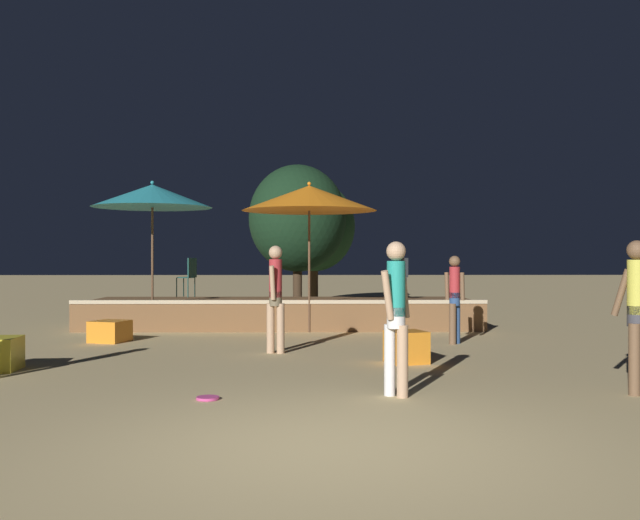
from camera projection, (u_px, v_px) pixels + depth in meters
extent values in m
plane|color=tan|center=(332.00, 448.00, 5.94)|extent=(120.00, 120.00, 0.00)
cube|color=brown|center=(282.00, 313.00, 16.61)|extent=(8.92, 2.83, 0.61)
cube|color=#CCB793|center=(279.00, 302.00, 15.23)|extent=(8.92, 0.12, 0.08)
cylinder|color=brown|center=(309.00, 272.00, 15.19)|extent=(0.05, 0.05, 2.59)
cone|color=orange|center=(309.00, 198.00, 15.19)|extent=(2.88, 2.88, 0.54)
sphere|color=orange|center=(309.00, 184.00, 15.19)|extent=(0.08, 0.08, 0.08)
cylinder|color=brown|center=(152.00, 269.00, 15.46)|extent=(0.05, 0.05, 2.69)
cone|color=teal|center=(152.00, 196.00, 15.46)|extent=(2.59, 2.59, 0.50)
sphere|color=teal|center=(152.00, 183.00, 15.46)|extent=(0.08, 0.08, 0.08)
cube|color=orange|center=(110.00, 331.00, 13.43)|extent=(0.77, 0.77, 0.40)
cube|color=orange|center=(406.00, 347.00, 10.74)|extent=(0.68, 0.68, 0.48)
cylinder|color=brown|center=(634.00, 359.00, 8.21)|extent=(0.13, 0.13, 0.83)
cylinder|color=brown|center=(639.00, 358.00, 8.34)|extent=(0.13, 0.13, 0.83)
cylinder|color=#3F3F47|center=(637.00, 316.00, 8.27)|extent=(0.21, 0.21, 0.24)
cylinder|color=#D8D14C|center=(637.00, 287.00, 8.27)|extent=(0.21, 0.21, 0.64)
cylinder|color=brown|center=(621.00, 292.00, 8.38)|extent=(0.23, 0.21, 0.56)
sphere|color=brown|center=(637.00, 250.00, 8.27)|extent=(0.23, 0.23, 0.23)
cylinder|color=#2D4C7F|center=(457.00, 323.00, 13.19)|extent=(0.13, 0.13, 0.75)
cylinder|color=brown|center=(453.00, 324.00, 13.06)|extent=(0.13, 0.13, 0.75)
cylinder|color=#2D4C7F|center=(455.00, 299.00, 13.12)|extent=(0.19, 0.19, 0.24)
cylinder|color=#B22D33|center=(455.00, 282.00, 13.12)|extent=(0.19, 0.19, 0.57)
cylinder|color=brown|center=(447.00, 286.00, 13.22)|extent=(0.13, 0.13, 0.51)
cylinder|color=brown|center=(462.00, 286.00, 13.03)|extent=(0.12, 0.12, 0.51)
sphere|color=brown|center=(455.00, 261.00, 13.12)|extent=(0.20, 0.20, 0.20)
cylinder|color=tan|center=(271.00, 328.00, 11.87)|extent=(0.13, 0.13, 0.83)
cylinder|color=tan|center=(281.00, 328.00, 11.83)|extent=(0.13, 0.13, 0.83)
cylinder|color=#72664C|center=(276.00, 299.00, 11.84)|extent=(0.21, 0.21, 0.24)
cylinder|color=#B22D33|center=(276.00, 278.00, 11.84)|extent=(0.21, 0.21, 0.64)
cylinder|color=tan|center=(272.00, 283.00, 11.67)|extent=(0.12, 0.19, 0.57)
cylinder|color=tan|center=(279.00, 282.00, 12.01)|extent=(0.11, 0.14, 0.57)
sphere|color=tan|center=(276.00, 252.00, 11.84)|extent=(0.23, 0.23, 0.23)
cylinder|color=white|center=(390.00, 360.00, 8.19)|extent=(0.13, 0.13, 0.82)
cylinder|color=tan|center=(402.00, 361.00, 8.08)|extent=(0.13, 0.13, 0.82)
cylinder|color=white|center=(396.00, 318.00, 8.14)|extent=(0.21, 0.21, 0.24)
cylinder|color=teal|center=(396.00, 289.00, 8.14)|extent=(0.21, 0.21, 0.63)
cylinder|color=tan|center=(388.00, 295.00, 8.00)|extent=(0.19, 0.21, 0.56)
cylinder|color=tan|center=(404.00, 294.00, 8.27)|extent=(0.17, 0.18, 0.57)
sphere|color=tan|center=(396.00, 251.00, 8.14)|extent=(0.22, 0.22, 0.22)
cylinder|color=#2D3338|center=(389.00, 287.00, 16.77)|extent=(0.02, 0.02, 0.45)
cylinder|color=#2D3338|center=(395.00, 287.00, 16.49)|extent=(0.02, 0.02, 0.45)
cylinder|color=#2D3338|center=(400.00, 286.00, 16.89)|extent=(0.02, 0.02, 0.45)
cylinder|color=#2D3338|center=(406.00, 287.00, 16.61)|extent=(0.02, 0.02, 0.45)
cylinder|color=#2D3338|center=(398.00, 277.00, 16.69)|extent=(0.40, 0.40, 0.02)
cube|color=#2D3338|center=(404.00, 268.00, 16.75)|extent=(0.16, 0.35, 0.45)
cylinder|color=#1E4C47|center=(184.00, 287.00, 16.61)|extent=(0.02, 0.02, 0.45)
cylinder|color=#1E4C47|center=(177.00, 287.00, 16.33)|extent=(0.02, 0.02, 0.45)
cylinder|color=#1E4C47|center=(195.00, 287.00, 16.50)|extent=(0.02, 0.02, 0.45)
cylinder|color=#1E4C47|center=(188.00, 288.00, 16.22)|extent=(0.02, 0.02, 0.45)
cylinder|color=#1E4C47|center=(186.00, 277.00, 16.42)|extent=(0.40, 0.40, 0.02)
cube|color=#1E4C47|center=(192.00, 268.00, 16.36)|extent=(0.16, 0.35, 0.45)
cylinder|color=#E54C99|center=(208.00, 398.00, 7.96)|extent=(0.26, 0.26, 0.03)
cylinder|color=#3D2B1C|center=(314.00, 284.00, 24.25)|extent=(0.28, 0.28, 1.41)
ellipsoid|color=#19381E|center=(314.00, 226.00, 24.25)|extent=(2.79, 2.79, 3.07)
cylinder|color=#3D2B1C|center=(297.00, 286.00, 21.75)|extent=(0.28, 0.28, 1.46)
ellipsoid|color=black|center=(297.00, 218.00, 21.74)|extent=(2.97, 2.97, 3.27)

